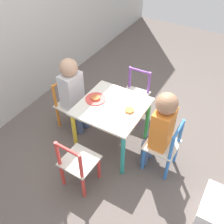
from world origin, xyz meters
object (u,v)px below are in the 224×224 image
Objects in this scene: chair_blue at (164,147)px; chair_purple at (135,95)px; chair_orange at (70,105)px; child_back at (73,90)px; plate_back at (96,99)px; kids_table at (112,113)px; chair_red at (78,164)px; storage_bin at (218,209)px; plate_front at (129,111)px; child_front at (161,126)px.

chair_blue is 0.72m from chair_purple.
child_back reaches higher than chair_orange.
kids_table is at bearing -90.00° from plate_back.
chair_blue is at bearing -87.65° from child_back.
chair_orange is 0.66× the size of child_back.
chair_orange and chair_red have the same top height.
storage_bin is at bearing -163.05° from chair_red.
plate_back reaches higher than chair_orange.
chair_blue and chair_purple have the same top height.
storage_bin is (-0.72, -1.05, -0.17)m from chair_purple.
chair_blue is 1.00m from chair_orange.
plate_front is 0.99m from storage_bin.
chair_red reaches higher than kids_table.
kids_table is at bearing -90.00° from chair_red.
chair_red is at bearing 104.92° from storage_bin.
chair_orange is 1.47× the size of storage_bin.
plate_back is (-0.04, -0.28, 0.03)m from child_back.
plate_front is (0.50, -0.18, 0.24)m from chair_red.
chair_orange reaches higher than storage_bin.
chair_purple is at bearing 1.99° from kids_table.
plate_back is at bearing -89.88° from child_front.
chair_blue is at bearing -87.79° from chair_orange.
kids_table is at bearing -90.00° from child_back.
child_front is at bearing -130.73° from chair_red.
chair_blue reaches higher than storage_bin.
chair_purple is 0.59m from plate_front.
plate_back is 1.29m from storage_bin.
plate_back is at bearing 90.00° from kids_table.
chair_orange is 0.73m from chair_red.
chair_orange is at bearing 86.33° from plate_front.
storage_bin is at bearing -104.22° from plate_front.
chair_red is 0.65× the size of child_front.
chair_purple is 0.66m from child_back.
chair_purple is at bearing -16.29° from plate_back.
storage_bin is (-0.26, -1.53, -0.17)m from chair_orange.
plate_front is 0.50× the size of storage_bin.
chair_purple is 0.66× the size of child_back.
kids_table is at bearing 77.96° from storage_bin.
plate_back reaches higher than chair_red.
plate_back is at bearing 79.57° from storage_bin.
storage_bin is at bearing -94.87° from chair_orange.
chair_purple is 0.58m from plate_back.
chair_blue is 0.71m from plate_back.
chair_orange is 0.22m from child_back.
child_front is at bearing -90.00° from chair_blue.
chair_purple reaches higher than storage_bin.
chair_orange is 1.56m from storage_bin.
child_back reaches higher than chair_blue.
chair_blue is at bearing -90.34° from plate_back.
chair_purple is 1.29m from storage_bin.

